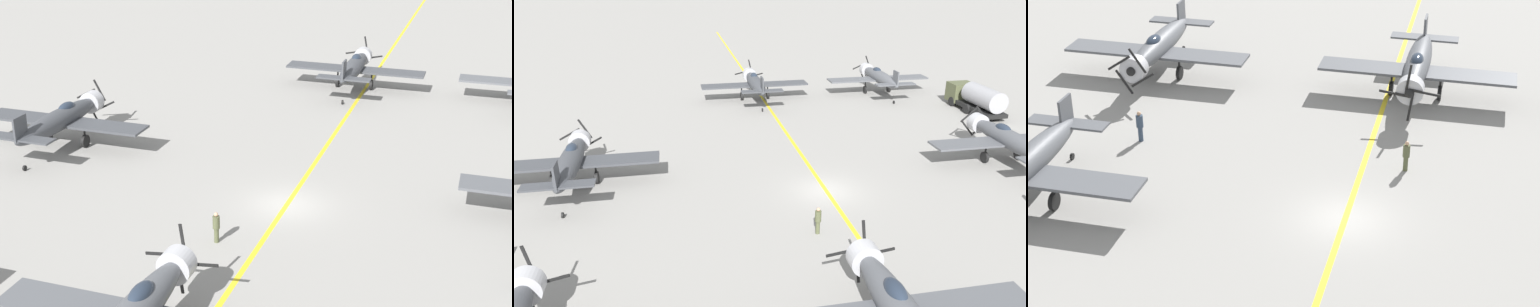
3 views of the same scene
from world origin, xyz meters
TOP-DOWN VIEW (x-y plane):
  - ground_plane at (0.00, 0.00)m, footprint 400.00×400.00m
  - taxiway_stripe at (0.00, 0.00)m, footprint 0.30×160.00m
  - airplane_far_center at (-0.95, 24.23)m, footprint 12.00×9.98m
  - airplane_mid_left at (-17.35, 4.04)m, footprint 12.00×9.98m
  - ground_crew_inspecting at (-2.22, -5.43)m, footprint 0.37×0.37m

SIDE VIEW (x-z plane):
  - ground_plane at x=0.00m, z-range 0.00..0.00m
  - taxiway_stripe at x=0.00m, z-range 0.00..0.01m
  - ground_crew_inspecting at x=-2.22m, z-range 0.08..1.78m
  - airplane_far_center at x=-0.95m, z-range 0.12..3.90m
  - airplane_mid_left at x=-17.35m, z-range 0.19..3.84m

